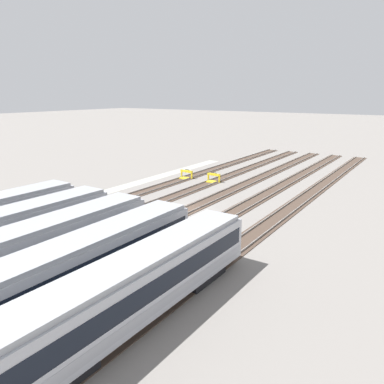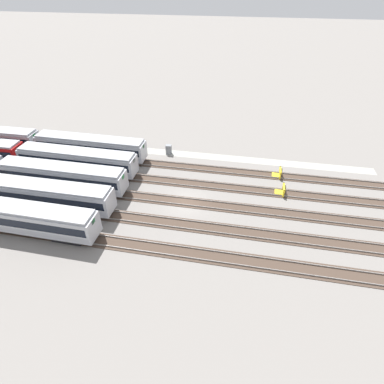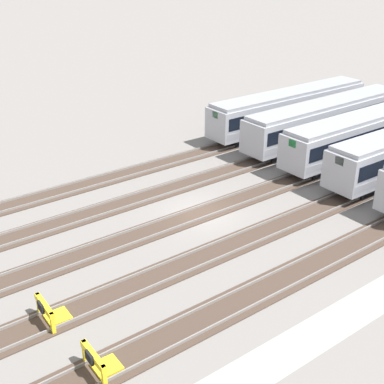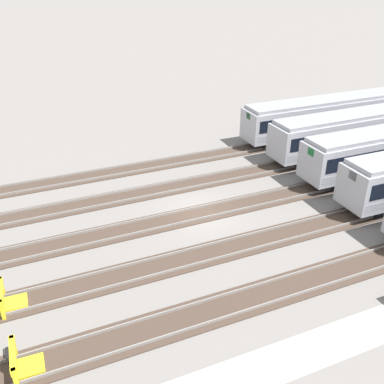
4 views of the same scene
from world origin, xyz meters
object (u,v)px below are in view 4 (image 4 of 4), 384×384
object	(u,v)px
subway_car_back_row_leftmost	(331,115)
bumper_stop_near_inner_track	(8,298)
bumper_stop_nearest_track	(21,362)
subway_car_front_row_rightmost	(365,129)

from	to	relation	value
subway_car_back_row_leftmost	bumper_stop_near_inner_track	distance (m)	32.64
subway_car_back_row_leftmost	bumper_stop_near_inner_track	size ratio (longest dim) A/B	8.98
bumper_stop_nearest_track	bumper_stop_near_inner_track	world-z (taller)	same
subway_car_back_row_leftmost	bumper_stop_nearest_track	distance (m)	34.39
bumper_stop_nearest_track	bumper_stop_near_inner_track	xyz separation A→B (m)	(-0.25, 4.35, 0.00)
subway_car_back_row_leftmost	bumper_stop_near_inner_track	bearing A→B (deg)	-156.38
subway_car_front_row_rightmost	subway_car_back_row_leftmost	bearing A→B (deg)	90.00
subway_car_back_row_leftmost	bumper_stop_nearest_track	size ratio (longest dim) A/B	8.99
subway_car_front_row_rightmost	subway_car_back_row_leftmost	xyz separation A→B (m)	(0.00, 4.39, 0.00)
subway_car_back_row_leftmost	bumper_stop_near_inner_track	xyz separation A→B (m)	(-29.87, -13.06, -1.53)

